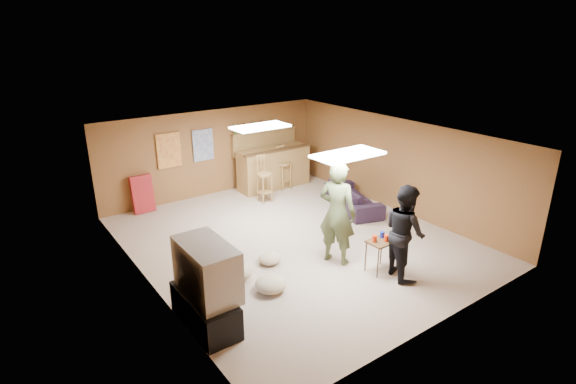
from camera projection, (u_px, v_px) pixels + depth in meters
ground at (294, 240)px, 9.31m from camera, size 7.00×7.00×0.00m
ceiling at (294, 136)px, 8.55m from camera, size 6.00×7.00×0.02m
wall_back at (214, 153)px, 11.59m from camera, size 6.00×0.02×2.20m
wall_front at (443, 260)px, 6.26m from camera, size 6.00×0.02×2.20m
wall_left at (145, 227)px, 7.28m from camera, size 0.02×7.00×2.20m
wall_right at (396, 165)px, 10.57m from camera, size 0.02×7.00×2.20m
tv_stand at (205, 310)px, 6.59m from camera, size 0.55×1.30×0.50m
dvd_box at (219, 310)px, 6.74m from camera, size 0.35×0.50×0.08m
tv_body at (207, 269)px, 6.40m from camera, size 0.60×1.10×0.80m
tv_screen at (226, 263)px, 6.57m from camera, size 0.02×0.95×0.65m
bar_counter at (274, 168)px, 12.19m from camera, size 2.00×0.60×1.10m
bar_lip at (279, 150)px, 11.80m from camera, size 2.10×0.12×0.05m
bar_shelf at (264, 131)px, 12.20m from camera, size 2.00×0.18×0.05m
bar_backing at (264, 141)px, 12.32m from camera, size 2.00×0.14×0.60m
poster_left at (169, 150)px, 10.82m from camera, size 0.60×0.03×0.85m
poster_right at (203, 145)px, 11.31m from camera, size 0.55×0.03×0.80m
folding_chair_stack at (142, 194)px, 10.57m from camera, size 0.50×0.26×0.91m
ceiling_panel_front at (348, 155)px, 7.41m from camera, size 1.20×0.60×0.04m
ceiling_panel_back at (260, 127)px, 9.47m from camera, size 1.20×0.60×0.04m
person_olive at (337, 213)px, 8.14m from camera, size 0.72×0.84×1.95m
person_black at (405, 232)px, 7.72m from camera, size 0.87×0.98×1.69m
sofa at (353, 197)px, 10.85m from camera, size 1.33×2.05×0.56m
tray_table at (380, 256)px, 8.03m from camera, size 0.46×0.37×0.60m
cup_red_near at (374, 239)px, 7.89m from camera, size 0.10×0.10×0.12m
cup_red_far at (386, 238)px, 7.90m from camera, size 0.10×0.10×0.12m
cup_blue at (382, 235)px, 8.04m from camera, size 0.10×0.10×0.11m
bar_stool_left at (264, 177)px, 11.14m from camera, size 0.47×0.47×1.31m
bar_stool_right at (284, 167)px, 12.03m from camera, size 0.41×0.41×1.23m
cushion_near_tv at (235, 271)px, 7.85m from camera, size 0.83×0.83×0.28m
cushion_mid at (269, 259)px, 8.36m from camera, size 0.43×0.43×0.19m
cushion_far at (271, 284)px, 7.48m from camera, size 0.59×0.59×0.24m
bottle_row at (254, 127)px, 11.94m from camera, size 1.20×0.08×0.26m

